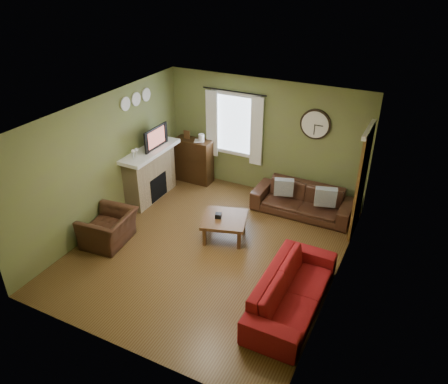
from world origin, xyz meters
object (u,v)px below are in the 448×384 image
at_px(sofa_red, 292,290).
at_px(coffee_table, 225,228).
at_px(bookshelf, 194,160).
at_px(armchair, 109,228).
at_px(sofa_brown, 303,200).

xyz_separation_m(sofa_red, coffee_table, (-1.78, 1.22, -0.10)).
bearing_deg(sofa_red, bookshelf, 49.02).
xyz_separation_m(armchair, coffee_table, (1.89, 1.12, -0.09)).
bearing_deg(armchair, sofa_brown, 125.52).
height_order(sofa_red, coffee_table, sofa_red).
bearing_deg(sofa_red, coffee_table, 55.43).
distance_m(sofa_brown, coffee_table, 1.87).
bearing_deg(sofa_brown, sofa_red, -75.55).
bearing_deg(sofa_red, sofa_brown, 14.45).
height_order(bookshelf, armchair, bookshelf).
height_order(sofa_red, armchair, sofa_red).
bearing_deg(sofa_brown, armchair, -137.91).
bearing_deg(bookshelf, armchair, -93.13).
height_order(bookshelf, sofa_red, bookshelf).
relative_size(sofa_red, armchair, 2.30).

